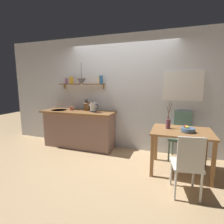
{
  "coord_description": "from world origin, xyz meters",
  "views": [
    {
      "loc": [
        1.19,
        -3.38,
        1.6
      ],
      "look_at": [
        -0.1,
        0.25,
        0.95
      ],
      "focal_mm": 27.9,
      "sensor_mm": 36.0,
      "label": 1
    }
  ],
  "objects": [
    {
      "name": "electric_kettle",
      "position": [
        -0.6,
        0.32,
        1.02
      ],
      "size": [
        0.25,
        0.16,
        0.24
      ],
      "color": "black",
      "rests_on": "kitchen_counter"
    },
    {
      "name": "ground_plane",
      "position": [
        0.0,
        0.0,
        0.0
      ],
      "size": [
        14.0,
        14.0,
        0.0
      ],
      "primitive_type": "plane",
      "color": "tan"
    },
    {
      "name": "kitchen_counter",
      "position": [
        -1.0,
        0.32,
        0.46
      ],
      "size": [
        1.83,
        0.63,
        0.92
      ],
      "color": "gray",
      "rests_on": "ground_plane"
    },
    {
      "name": "dining_table",
      "position": [
        1.36,
        -0.18,
        0.65
      ],
      "size": [
        1.02,
        0.8,
        0.77
      ],
      "color": "#9E6B3D",
      "rests_on": "ground_plane"
    },
    {
      "name": "fruit_bowl",
      "position": [
        1.45,
        -0.25,
        0.82
      ],
      "size": [
        0.23,
        0.23,
        0.12
      ],
      "color": "#51759E",
      "rests_on": "dining_table"
    },
    {
      "name": "twig_vase",
      "position": [
        1.12,
        -0.12,
        0.86
      ],
      "size": [
        0.09,
        0.08,
        0.51
      ],
      "color": "brown",
      "rests_on": "dining_table"
    },
    {
      "name": "knife_block",
      "position": [
        -0.83,
        0.44,
        1.03
      ],
      "size": [
        0.11,
        0.17,
        0.28
      ],
      "color": "brown",
      "rests_on": "kitchen_counter"
    },
    {
      "name": "coffee_mug_by_sink",
      "position": [
        -1.23,
        0.36,
        0.96
      ],
      "size": [
        0.12,
        0.08,
        0.09
      ],
      "color": "#C6664C",
      "rests_on": "kitchen_counter"
    },
    {
      "name": "pendant_lamp",
      "position": [
        -0.84,
        0.22,
        1.62
      ],
      "size": [
        0.21,
        0.21,
        0.5
      ],
      "color": "black"
    },
    {
      "name": "dining_chair_far",
      "position": [
        1.38,
        0.43,
        0.54
      ],
      "size": [
        0.48,
        0.5,
        1.0
      ],
      "color": "#4C6B5B",
      "rests_on": "ground_plane"
    },
    {
      "name": "wall_shelf",
      "position": [
        -0.94,
        0.49,
        1.62
      ],
      "size": [
        1.21,
        0.2,
        0.33
      ],
      "color": "brown"
    },
    {
      "name": "dining_chair_near",
      "position": [
        1.42,
        -0.92,
        0.5
      ],
      "size": [
        0.46,
        0.49,
        0.92
      ],
      "color": "white",
      "rests_on": "ground_plane"
    },
    {
      "name": "back_wall",
      "position": [
        0.21,
        0.65,
        1.35
      ],
      "size": [
        6.8,
        0.11,
        2.7
      ],
      "color": "silver",
      "rests_on": "ground_plane"
    }
  ]
}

